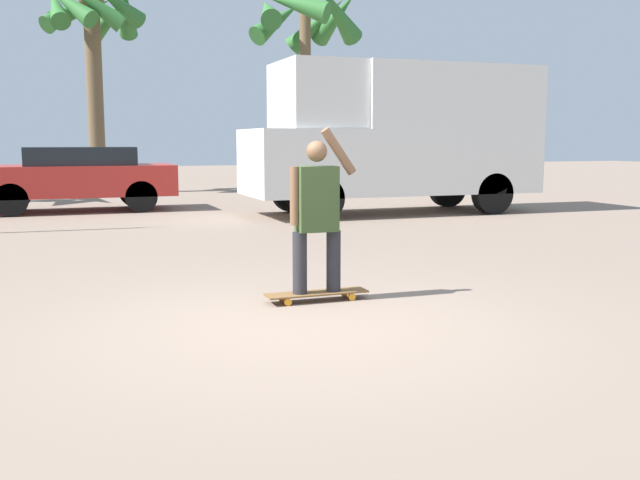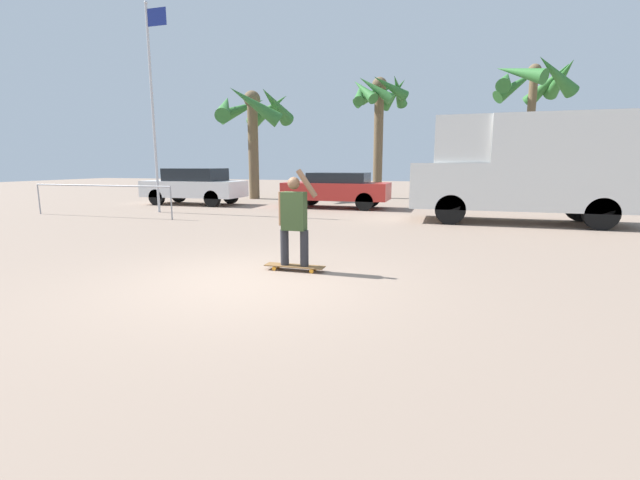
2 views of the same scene
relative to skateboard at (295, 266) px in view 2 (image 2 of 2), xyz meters
name	(u,v)px [view 2 (image 2 of 2)]	position (x,y,z in m)	size (l,w,h in m)	color
ground_plane	(250,281)	(-0.44, -0.81, -0.07)	(80.00, 80.00, 0.00)	gray
skateboard	(295,266)	(0.00, 0.00, 0.00)	(1.02, 0.24, 0.09)	brown
person_skateboarder	(294,217)	(0.00, 0.00, 0.84)	(0.67, 0.22, 1.60)	#28282D
camper_van	(527,166)	(4.62, 7.57, 1.65)	(6.30, 2.17, 3.16)	black
parked_car_red	(337,189)	(-1.93, 10.36, 0.71)	(4.24, 1.77, 1.43)	black
parked_car_white	(194,186)	(-8.33, 10.01, 0.76)	(4.39, 1.81, 1.58)	black
palm_tree_near_van	(534,85)	(6.41, 18.97, 5.78)	(4.29, 4.39, 7.16)	brown
palm_tree_center_background	(379,101)	(-1.21, 16.00, 4.85)	(3.14, 3.20, 6.18)	brown
palm_tree_far_left	(253,113)	(-7.19, 13.80, 4.24)	(4.18, 4.29, 5.56)	brown
flagpole	(153,98)	(-7.82, 6.91, 3.99)	(0.84, 0.12, 7.28)	#B7B7BC
plaza_railing_segment	(101,189)	(-8.84, 5.19, 0.86)	(5.54, 0.05, 1.08)	#99999E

